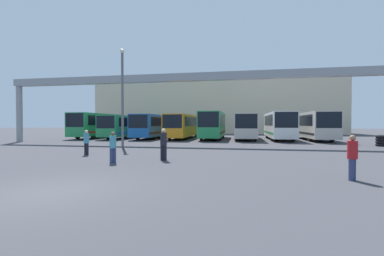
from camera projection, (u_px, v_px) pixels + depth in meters
The scene contains 17 objects.
ground_plane at pixel (49, 192), 7.37m from camera, with size 200.00×200.00×0.00m, color #38383D.
building_backdrop at pixel (215, 107), 54.59m from camera, with size 48.54×12.00×11.11m.
overhead_gantry at pixel (182, 84), 24.05m from camera, with size 36.28×0.80×6.64m.
bus_slot_0 at pixel (98, 124), 35.46m from camera, with size 2.63×10.19×3.31m.
bus_slot_1 at pixel (128, 125), 35.58m from camera, with size 2.52×11.94×2.98m.
bus_slot_2 at pixel (155, 125), 34.73m from camera, with size 2.54×11.70×3.08m.
bus_slot_3 at pixel (184, 125), 34.22m from camera, with size 2.47×12.17×3.07m.
bus_slot_4 at pixel (213, 124), 32.52m from camera, with size 2.52×10.24×3.34m.
bus_slot_5 at pixel (245, 125), 32.04m from camera, with size 2.53×10.77×3.09m.
bus_slot_6 at pixel (279, 124), 31.23m from camera, with size 2.51×10.63×3.26m.
bus_slot_7 at pixel (313, 124), 31.04m from camera, with size 2.60×11.74×3.24m.
pedestrian_near_right at pixel (86, 142), 16.01m from camera, with size 0.33×0.33×1.57m.
pedestrian_mid_right at pixel (352, 156), 8.89m from camera, with size 0.33×0.33×1.58m.
pedestrian_mid_left at pixel (113, 146), 12.81m from camera, with size 0.33×0.33×1.57m.
pedestrian_near_center at pixel (164, 144), 13.71m from camera, with size 0.35×0.35×1.70m.
tire_stack at pixel (382, 141), 22.16m from camera, with size 1.04×1.04×0.96m.
lamp_post at pixel (122, 94), 21.00m from camera, with size 0.36×0.36×8.07m.
Camera 1 is at (5.40, -6.45, 1.98)m, focal length 24.00 mm.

